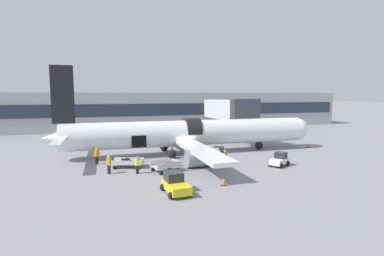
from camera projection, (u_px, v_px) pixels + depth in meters
ground_plane at (188, 158)px, 35.87m from camera, size 500.00×500.00×0.00m
terminal_strip at (146, 110)px, 68.81m from camera, size 92.89×13.41×7.92m
jet_bridge_stub at (230, 110)px, 47.82m from camera, size 4.02×14.09×6.93m
airplane at (188, 134)px, 38.22m from camera, size 34.88×28.33×10.80m
baggage_tug_lead at (219, 154)px, 34.74m from camera, size 2.59×3.14×1.60m
baggage_tug_mid at (279, 160)px, 31.71m from camera, size 2.64×2.36×1.46m
baggage_tug_rear at (175, 184)px, 23.02m from camera, size 2.15×3.35×1.56m
baggage_cart_loading at (129, 163)px, 31.18m from camera, size 4.23×2.67×0.98m
baggage_cart_queued at (167, 166)px, 29.46m from camera, size 3.58×2.57×1.06m
ground_crew_loader_a at (109, 164)px, 28.58m from camera, size 0.47×0.63×1.81m
ground_crew_loader_b at (97, 156)px, 32.54m from camera, size 0.62×0.42×1.78m
ground_crew_driver at (137, 165)px, 28.63m from camera, size 0.54×0.54×1.67m
safety_cone_nose at (309, 146)px, 42.90m from camera, size 0.64×0.64×0.56m
safety_cone_engine_left at (224, 181)px, 24.95m from camera, size 0.43×0.43×0.80m
safety_cone_wingtip at (225, 163)px, 31.70m from camera, size 0.53×0.53×0.66m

